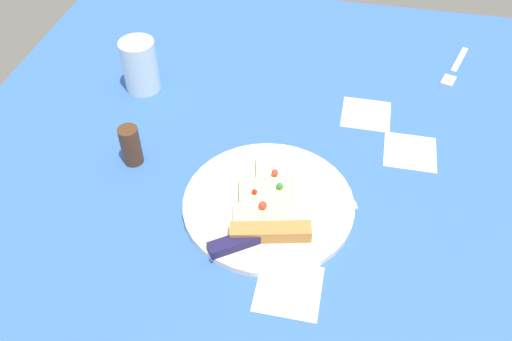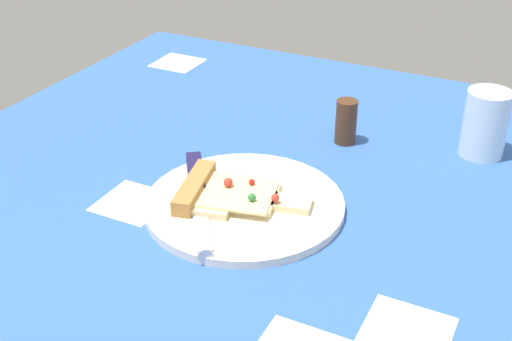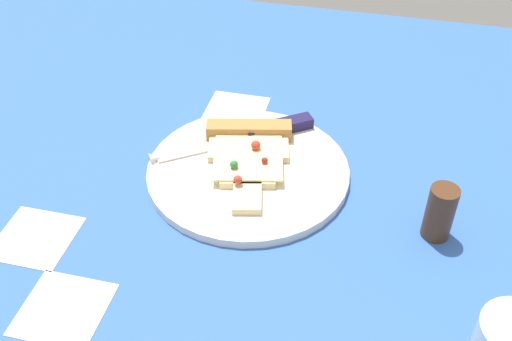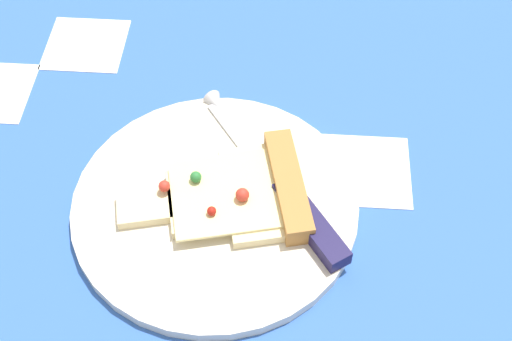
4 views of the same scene
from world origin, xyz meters
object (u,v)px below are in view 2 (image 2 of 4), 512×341
Objects in this scene: plate at (244,204)px; knife at (198,191)px; pizza_slice at (226,193)px; pepper_shaker at (346,122)px; drinking_glass at (485,124)px.

knife is (6.41, 1.45, 1.20)cm from plate.
pizza_slice is at bearing 158.10° from knife.
pepper_shaker reaches higher than knife.
pepper_shaker is (20.26, 5.61, -1.61)cm from drinking_glass.
knife is at bearing 12.79° from plate.
pizza_slice is 1.79× the size of drinking_glass.
knife is at bearing 44.65° from drinking_glass.
plate is 1.29× the size of knife.
drinking_glass reaches higher than pizza_slice.
drinking_glass reaches higher than pepper_shaker.
drinking_glass is at bearing -130.34° from plate.
knife is 28.73cm from pepper_shaker.
pizza_slice is 0.89× the size of knife.
plate is at bearing 90.04° from pizza_slice.
pizza_slice reaches higher than plate.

